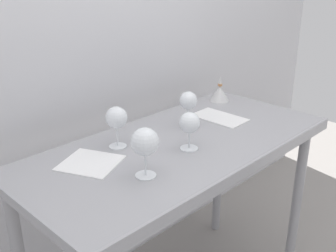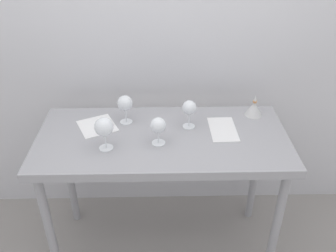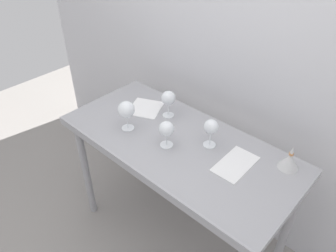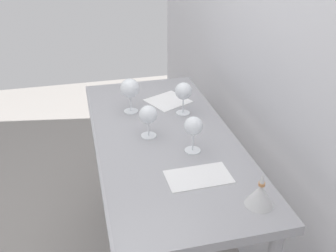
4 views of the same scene
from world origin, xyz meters
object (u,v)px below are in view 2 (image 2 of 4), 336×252
tasting_sheet_lower (97,126)px  decanter_funnel (254,108)px  wine_glass_far_right (189,108)px  wine_glass_near_center (158,126)px  tasting_sheet_upper (223,129)px  wine_glass_far_left (125,104)px  wine_glass_near_left (104,128)px

tasting_sheet_lower → decanter_funnel: bearing=-18.2°
wine_glass_far_right → tasting_sheet_lower: bearing=178.1°
wine_glass_near_center → tasting_sheet_lower: wine_glass_near_center is taller
wine_glass_near_center → tasting_sheet_lower: bearing=153.0°
tasting_sheet_upper → wine_glass_far_left: bearing=169.5°
wine_glass_near_center → tasting_sheet_upper: (0.37, 0.13, -0.11)m
wine_glass_far_right → decanter_funnel: bearing=17.8°
wine_glass_near_left → decanter_funnel: (0.85, 0.33, -0.09)m
wine_glass_far_right → tasting_sheet_lower: 0.54m
wine_glass_near_center → decanter_funnel: wine_glass_near_center is taller
tasting_sheet_lower → decanter_funnel: decanter_funnel is taller
tasting_sheet_upper → tasting_sheet_lower: (-0.72, 0.05, 0.00)m
wine_glass_near_left → tasting_sheet_upper: (0.65, 0.17, -0.13)m
tasting_sheet_upper → wine_glass_near_left: bearing=-166.4°
wine_glass_near_center → decanter_funnel: (0.58, 0.29, -0.07)m
wine_glass_near_center → wine_glass_near_left: (-0.28, -0.04, 0.02)m
wine_glass_far_left → tasting_sheet_upper: bearing=-9.4°
wine_glass_near_left → tasting_sheet_upper: wine_glass_near_left is taller
wine_glass_near_left → wine_glass_near_center: bearing=8.4°
wine_glass_near_left → tasting_sheet_lower: wine_glass_near_left is taller
wine_glass_near_center → decanter_funnel: 0.65m
wine_glass_near_left → decanter_funnel: size_ratio=1.37×
wine_glass_far_right → wine_glass_far_left: bearing=170.9°
wine_glass_far_right → tasting_sheet_lower: (-0.53, 0.02, -0.12)m
tasting_sheet_lower → wine_glass_far_left: bearing=-11.2°
wine_glass_far_right → tasting_sheet_lower: size_ratio=0.81×
wine_glass_near_left → tasting_sheet_lower: (-0.08, 0.22, -0.13)m
tasting_sheet_lower → wine_glass_near_left: bearing=-95.5°
wine_glass_far_left → tasting_sheet_lower: 0.21m
wine_glass_near_left → decanter_funnel: 0.92m
wine_glass_near_left → tasting_sheet_lower: bearing=109.6°
tasting_sheet_upper → decanter_funnel: decanter_funnel is taller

